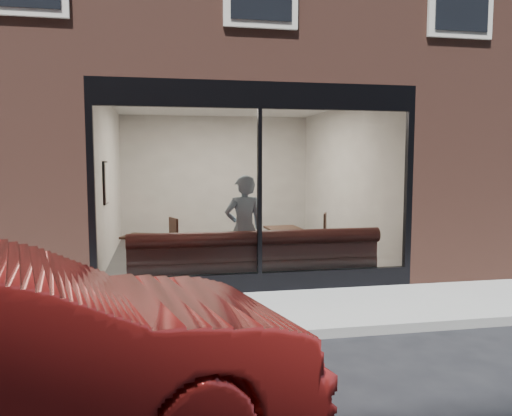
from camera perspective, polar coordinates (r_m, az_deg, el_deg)
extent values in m
plane|color=black|center=(5.93, 4.40, -14.59)|extent=(120.00, 120.00, 0.00)
cube|color=gray|center=(6.85, 2.15, -11.74)|extent=(40.00, 2.00, 0.01)
cube|color=gray|center=(5.87, 4.53, -14.21)|extent=(40.00, 0.10, 0.12)
cube|color=brown|center=(13.57, -20.54, 3.34)|extent=(2.50, 12.00, 3.20)
cube|color=brown|center=(14.36, 10.51, 3.70)|extent=(2.50, 12.00, 3.20)
cube|color=brown|center=(16.44, -5.72, 3.99)|extent=(5.00, 6.00, 3.20)
plane|color=#2D2D30|center=(10.67, -2.72, -5.37)|extent=(6.00, 6.00, 0.00)
plane|color=white|center=(10.54, -2.80, 11.81)|extent=(6.00, 6.00, 0.00)
plane|color=beige|center=(13.45, -4.56, 3.66)|extent=(5.00, 0.00, 5.00)
plane|color=beige|center=(10.43, -16.45, 2.90)|extent=(0.00, 6.00, 6.00)
plane|color=beige|center=(11.11, 10.08, 3.19)|extent=(0.00, 6.00, 6.00)
cube|color=black|center=(7.80, 0.40, -8.48)|extent=(5.00, 0.10, 0.30)
cube|color=black|center=(7.63, 0.41, 12.77)|extent=(5.00, 0.10, 0.40)
cube|color=black|center=(7.58, 0.40, 1.84)|extent=(0.06, 0.10, 2.50)
plane|color=white|center=(7.55, 0.45, 1.82)|extent=(4.80, 0.00, 4.80)
cube|color=#3E1D16|center=(8.16, -0.16, -7.30)|extent=(4.00, 0.55, 0.45)
imported|color=#8CA5BB|center=(8.30, -1.39, -2.40)|extent=(0.70, 0.50, 1.79)
cube|color=black|center=(8.73, -12.96, -3.16)|extent=(0.73, 0.73, 0.04)
cube|color=black|center=(9.50, 3.09, -2.33)|extent=(0.64, 0.64, 0.04)
cube|color=black|center=(9.54, -10.42, -5.42)|extent=(0.50, 0.50, 0.04)
cube|color=black|center=(10.38, 6.80, -4.48)|extent=(0.48, 0.48, 0.03)
cube|color=white|center=(9.56, -16.71, 2.79)|extent=(0.02, 0.55, 0.73)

